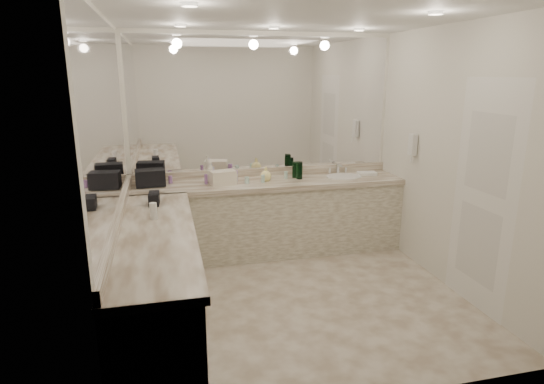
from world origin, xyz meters
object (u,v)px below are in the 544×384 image
object	(u,v)px
sink	(344,177)
soap_bottle_c	(266,174)
wall_phone	(413,145)
cream_cosmetic_case	(223,177)
hand_towel	(367,174)
black_toiletry_bag	(150,178)
soap_bottle_a	(211,172)
soap_bottle_b	(214,175)

from	to	relation	value
sink	soap_bottle_c	size ratio (longest dim) A/B	2.59
wall_phone	cream_cosmetic_case	distance (m)	2.18
cream_cosmetic_case	hand_towel	size ratio (longest dim) A/B	1.27
wall_phone	black_toiletry_bag	size ratio (longest dim) A/B	0.75
sink	cream_cosmetic_case	distance (m)	1.50
cream_cosmetic_case	soap_bottle_a	bearing A→B (deg)	123.27
cream_cosmetic_case	hand_towel	distance (m)	1.81
cream_cosmetic_case	soap_bottle_a	distance (m)	0.17
hand_towel	soap_bottle_c	size ratio (longest dim) A/B	1.30
wall_phone	soap_bottle_a	bearing A→B (deg)	165.20
black_toiletry_bag	soap_bottle_a	distance (m)	0.68
wall_phone	black_toiletry_bag	xyz separation A→B (m)	(-2.90, 0.55, -0.36)
sink	soap_bottle_c	distance (m)	0.98
soap_bottle_a	soap_bottle_b	xyz separation A→B (m)	(0.02, -0.07, -0.02)
wall_phone	soap_bottle_c	bearing A→B (deg)	162.19
black_toiletry_bag	cream_cosmetic_case	world-z (taller)	black_toiletry_bag
black_toiletry_bag	cream_cosmetic_case	xyz separation A→B (m)	(0.80, -0.09, -0.01)
soap_bottle_b	cream_cosmetic_case	bearing A→B (deg)	-29.04
wall_phone	black_toiletry_bag	distance (m)	2.98
sink	soap_bottle_b	bearing A→B (deg)	179.32
black_toiletry_bag	cream_cosmetic_case	size ratio (longest dim) A/B	1.13
wall_phone	soap_bottle_c	xyz separation A→B (m)	(-1.59, 0.51, -0.37)
wall_phone	soap_bottle_a	world-z (taller)	wall_phone
wall_phone	cream_cosmetic_case	xyz separation A→B (m)	(-2.10, 0.46, -0.37)
soap_bottle_b	soap_bottle_c	world-z (taller)	soap_bottle_b
sink	black_toiletry_bag	size ratio (longest dim) A/B	1.38
black_toiletry_bag	hand_towel	bearing A→B (deg)	-0.55
black_toiletry_bag	soap_bottle_b	bearing A→B (deg)	-2.58
wall_phone	soap_bottle_b	world-z (taller)	wall_phone
soap_bottle_a	wall_phone	bearing A→B (deg)	-14.80
soap_bottle_a	soap_bottle_c	distance (m)	0.64
wall_phone	soap_bottle_b	bearing A→B (deg)	166.72
cream_cosmetic_case	hand_towel	bearing A→B (deg)	-9.28
hand_towel	soap_bottle_b	xyz separation A→B (m)	(-1.91, -0.01, 0.08)
wall_phone	soap_bottle_c	size ratio (longest dim) A/B	1.41
wall_phone	soap_bottle_b	size ratio (longest dim) A/B	1.23
soap_bottle_a	hand_towel	bearing A→B (deg)	-1.82
black_toiletry_bag	soap_bottle_c	xyz separation A→B (m)	(1.32, -0.04, -0.01)
sink	soap_bottle_c	bearing A→B (deg)	179.45
cream_cosmetic_case	soap_bottle_b	xyz separation A→B (m)	(-0.10, 0.05, 0.02)
sink	soap_bottle_a	distance (m)	1.62
soap_bottle_c	cream_cosmetic_case	bearing A→B (deg)	-175.06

